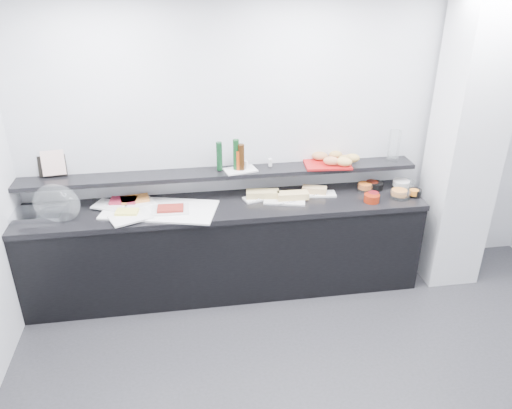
{
  "coord_description": "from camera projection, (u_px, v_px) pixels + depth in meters",
  "views": [
    {
      "loc": [
        -1.03,
        -2.3,
        2.87
      ],
      "look_at": [
        -0.45,
        1.45,
        1.0
      ],
      "focal_mm": 35.0,
      "sensor_mm": 36.0,
      "label": 1
    }
  ],
  "objects": [
    {
      "name": "bowl_glass_fruit",
      "position": [
        365.0,
        187.0,
        4.72
      ],
      "size": [
        0.15,
        0.15,
        0.07
      ],
      "primitive_type": "cylinder",
      "rotation": [
        0.0,
        0.0,
        0.03
      ],
      "color": "silver",
      "rests_on": "counter_top"
    },
    {
      "name": "linen_runner",
      "position": [
        160.0,
        210.0,
        4.35
      ],
      "size": [
        1.05,
        0.69,
        0.01
      ],
      "primitive_type": "cube",
      "rotation": [
        0.0,
        0.0,
        -0.26
      ],
      "color": "white",
      "rests_on": "counter_top"
    },
    {
      "name": "column",
      "position": [
        465.0,
        146.0,
        4.52
      ],
      "size": [
        0.5,
        0.5,
        2.7
      ],
      "primitive_type": "cube",
      "color": "silver",
      "rests_on": "ground"
    },
    {
      "name": "framed_print",
      "position": [
        52.0,
        162.0,
        4.36
      ],
      "size": [
        0.24,
        0.08,
        0.26
      ],
      "primitive_type": "cube",
      "rotation": [
        -0.21,
        0.0,
        -0.01
      ],
      "color": "black",
      "rests_on": "wall_shelf"
    },
    {
      "name": "bottle_hot",
      "position": [
        239.0,
        160.0,
        4.46
      ],
      "size": [
        0.05,
        0.05,
        0.18
      ],
      "primitive_type": "cylinder",
      "rotation": [
        0.0,
        0.0,
        0.07
      ],
      "color": "#B1380C",
      "rests_on": "condiment_tray"
    },
    {
      "name": "sandwich_plate_mid",
      "position": [
        284.0,
        201.0,
        4.5
      ],
      "size": [
        0.4,
        0.24,
        0.01
      ],
      "primitive_type": "cube",
      "rotation": [
        0.0,
        0.0,
        -0.24
      ],
      "color": "silver",
      "rests_on": "counter_top"
    },
    {
      "name": "sandwich_food_mid",
      "position": [
        293.0,
        195.0,
        4.52
      ],
      "size": [
        0.29,
        0.12,
        0.06
      ],
      "primitive_type": "cube",
      "rotation": [
        0.0,
        0.0,
        -0.03
      ],
      "color": "tan",
      "rests_on": "sandwich_plate_mid"
    },
    {
      "name": "fill_glass_fruit",
      "position": [
        365.0,
        186.0,
        4.71
      ],
      "size": [
        0.16,
        0.16,
        0.05
      ],
      "primitive_type": "cylinder",
      "rotation": [
        0.0,
        0.0,
        -0.39
      ],
      "color": "orange",
      "rests_on": "bowl_glass_fruit"
    },
    {
      "name": "wall_shelf",
      "position": [
        222.0,
        173.0,
        4.52
      ],
      "size": [
        3.6,
        0.25,
        0.04
      ],
      "primitive_type": "cube",
      "color": "black",
      "rests_on": "back_wall"
    },
    {
      "name": "platter_meat_b",
      "position": [
        170.0,
        210.0,
        4.31
      ],
      "size": [
        0.32,
        0.22,
        0.01
      ],
      "primitive_type": "cube",
      "rotation": [
        0.0,
        0.0,
        -0.03
      ],
      "color": "white",
      "rests_on": "linen_runner"
    },
    {
      "name": "tongs_left",
      "position": [
        258.0,
        199.0,
        4.51
      ],
      "size": [
        0.15,
        0.06,
        0.01
      ],
      "primitive_type": "cylinder",
      "rotation": [
        0.0,
        1.57,
        0.34
      ],
      "color": "silver",
      "rests_on": "sandwich_plate_left"
    },
    {
      "name": "buffet_cabinet",
      "position": [
        226.0,
        250.0,
        4.67
      ],
      "size": [
        3.6,
        0.6,
        0.85
      ],
      "primitive_type": "cube",
      "color": "black",
      "rests_on": "ground"
    },
    {
      "name": "bread_roll_midw",
      "position": [
        345.0,
        159.0,
        4.6
      ],
      "size": [
        0.16,
        0.13,
        0.08
      ],
      "primitive_type": "ellipsoid",
      "rotation": [
        0.0,
        0.0,
        0.27
      ],
      "color": "#AB8441",
      "rests_on": "bread_tray"
    },
    {
      "name": "bread_roll_n",
      "position": [
        336.0,
        155.0,
        4.7
      ],
      "size": [
        0.14,
        0.1,
        0.08
      ],
      "primitive_type": "ellipsoid",
      "rotation": [
        0.0,
        0.0,
        -0.16
      ],
      "color": "#B38944",
      "rests_on": "bread_tray"
    },
    {
      "name": "bread_roll_nw",
      "position": [
        320.0,
        156.0,
        4.68
      ],
      "size": [
        0.17,
        0.14,
        0.08
      ],
      "primitive_type": "ellipsoid",
      "rotation": [
        0.0,
        0.0,
        -0.33
      ],
      "color": "#AF7342",
      "rests_on": "bread_tray"
    },
    {
      "name": "shaker_pepper",
      "position": [
        270.0,
        162.0,
        4.57
      ],
      "size": [
        0.05,
        0.05,
        0.07
      ],
      "primitive_type": "cylinder",
      "rotation": [
        0.0,
        0.0,
        -0.28
      ],
      "color": "silver",
      "rests_on": "condiment_tray"
    },
    {
      "name": "cloche_base",
      "position": [
        38.0,
        214.0,
        4.25
      ],
      "size": [
        0.43,
        0.3,
        0.04
      ],
      "primitive_type": "cube",
      "rotation": [
        0.0,
        0.0,
        -0.04
      ],
      "color": "silver",
      "rests_on": "counter_top"
    },
    {
      "name": "sandwich_food_right",
      "position": [
        314.0,
        190.0,
        4.64
      ],
      "size": [
        0.24,
        0.16,
        0.06
      ],
      "primitive_type": "cube",
      "rotation": [
        0.0,
        0.0,
        -0.35
      ],
      "color": "#E4B678",
      "rests_on": "sandwich_plate_right"
    },
    {
      "name": "sandwich_plate_left",
      "position": [
        260.0,
        198.0,
        4.57
      ],
      "size": [
        0.33,
        0.21,
        0.01
      ],
      "primitive_type": "cube",
      "rotation": [
        0.0,
        0.0,
        0.29
      ],
      "color": "white",
      "rests_on": "counter_top"
    },
    {
      "name": "platter_salmon",
      "position": [
        139.0,
        203.0,
        4.44
      ],
      "size": [
        0.31,
        0.26,
        0.01
      ],
      "primitive_type": "cube",
      "rotation": [
        0.0,
        0.0,
        0.43
      ],
      "color": "white",
      "rests_on": "linen_runner"
    },
    {
      "name": "food_cheese",
      "position": [
        127.0,
        212.0,
        4.24
      ],
      "size": [
        0.2,
        0.14,
        0.02
      ],
      "primitive_type": "cube",
      "rotation": [
        0.0,
        0.0,
        -0.14
      ],
      "color": "#FEF662",
      "rests_on": "platter_cheese"
    },
    {
      "name": "fill_glass_cream",
      "position": [
        401.0,
        183.0,
        4.77
      ],
      "size": [
        0.2,
        0.2,
        0.05
      ],
      "primitive_type": "cylinder",
      "rotation": [
        0.0,
        0.0,
        -0.31
      ],
      "color": "white",
      "rests_on": "bowl_glass_cream"
    },
    {
      "name": "bread_roll_se",
      "position": [
        352.0,
        158.0,
        4.63
      ],
      "size": [
        0.16,
        0.11,
        0.08
      ],
      "primitive_type": "ellipsoid",
      "rotation": [
        0.0,
        0.0,
        -0.12
      ],
      "color": "tan",
      "rests_on": "bread_tray"
    },
    {
      "name": "bottle_green_b",
      "position": [
        236.0,
        155.0,
        4.46
      ],
      "size": [
        0.07,
        0.07,
        0.28
      ],
      "primitive_type": "cylinder",
      "rotation": [
        0.0,
        0.0,
        0.41
      ],
      "color": "#103B18",
      "rests_on": "condiment_tray"
    },
    {
      "name": "fill_red_jam",
      "position": [
        373.0,
        195.0,
        4.53
      ],
      "size": [
        0.12,
        0.12,
        0.05
      ],
      "primitive_type": "cylinder",
      "rotation": [
        0.0,
        0.0,
        0.35
      ],
      "color": "#610D13",
      "rests_on": "bowl_red_jam"
    },
    {
      "name": "bottle_brown",
      "position": [
        241.0,
        157.0,
        4.45
      ],
      "size": [
        0.07,
        0.07,
        0.24
      ],
      "primitive_type": "cylinder",
      "rotation": [
        0.0,
        0.0,
        0.38
      ],
      "color": "#321B09",
      "rests_on": "condiment_tray"
    },
    {
      "name": "food_meat_a",
      "position": [
        123.0,
        200.0,
        4.44
      ],
      "size": [
        0.24,
        0.17,
        0.02
      ],
      "primitive_type": "cube",
      "rotation": [
        0.0,
        0.0,
        -0.1
      ],
      "color": "maroon",
      "rests_on": "platter_meat_a"
    },
    {
      "name": "fill_black_jam",
      "position": [
        372.0,
        184.0,
        4.75
      ],
      "size": [
        0.13,
        0.13,
        0.05
      ],
      "primitive_type": "cylinder",
      "rotation": [
        0.0,
        0.0,
        0.14
      ],
      "color": "#5D190D",
      "rests_on": "bowl_black_jam"
    },
    {
      "name": "cloche_dome",
      "position": [
        57.0,
        204.0,
        4.19
      ],
      "size": [
        0.5,
        0.43,
        0.34
      ],
      "primitive_type": "ellipsoid",
      "rotation": [
        0.0,
        0.0,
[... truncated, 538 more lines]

